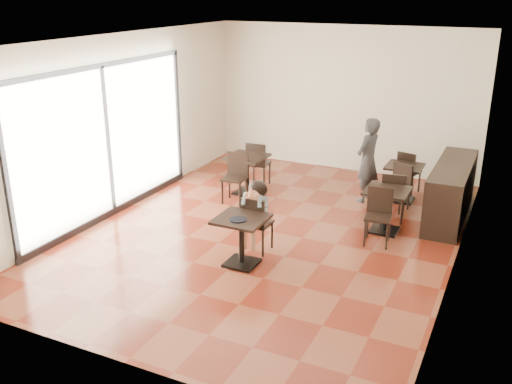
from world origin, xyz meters
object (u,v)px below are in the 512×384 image
Objects in this scene: chair_mid_b at (378,218)px; chair_back_a at (409,172)px; cafe_table_back at (403,183)px; cafe_table_mid at (386,211)px; chair_left_a at (259,164)px; cafe_table_left at (247,175)px; child_chair at (257,223)px; child_table at (242,241)px; chair_back_b at (397,188)px; chair_mid_a at (393,196)px; adult_patron at (368,160)px; chair_left_b at (234,179)px; child at (257,216)px.

chair_back_a is (-0.05, 2.73, -0.03)m from chair_mid_b.
cafe_table_back is 0.83× the size of chair_back_a.
chair_left_a reaches higher than cafe_table_mid.
chair_left_a is (0.00, 0.55, 0.08)m from cafe_table_left.
child_chair is 3.61m from cafe_table_back.
child_table is 0.83× the size of chair_mid_b.
child_chair reaches higher than chair_back_b.
cafe_table_back is 1.09m from chair_mid_a.
adult_patron is 2.59m from chair_left_b.
cafe_table_mid is at bearing -88.26° from cafe_table_back.
chair_left_b reaches higher than cafe_table_left.
child_chair reaches higher than cafe_table_back.
child_table is at bearing -65.49° from chair_left_b.
chair_mid_b is 0.97× the size of chair_left_b.
chair_mid_b reaches higher than chair_back_b.
cafe_table_mid is at bearing 44.12° from child.
cafe_table_mid is 1.64m from cafe_table_back.
child is at bearing -135.88° from cafe_table_mid.
adult_patron is at bearing 102.27° from chair_mid_b.
child_chair is 0.12m from child.
child_chair is at bearing 82.45° from chair_back_a.
chair_left_b is at bearing 84.62° from chair_left_a.
child_table is at bearing 0.11° from adult_patron.
child_table is 0.58m from child.
adult_patron is at bearing 22.21° from chair_left_b.
chair_mid_b is at bearing 32.49° from child.
child_table is 2.65m from chair_left_b.
chair_mid_b is (0.00, -1.10, 0.00)m from chair_mid_a.
child_chair is 1.00× the size of chair_mid_a.
chair_mid_b is (0.00, -0.55, 0.08)m from cafe_table_mid.
cafe_table_left is at bearing 119.89° from child.
child_chair is 3.11m from adult_patron.
chair_mid_b is at bearing -72.88° from chair_back_b.
adult_patron reaches higher than chair_mid_a.
chair_left_a is at bearing -65.12° from child_chair.
cafe_table_mid is 3.22m from chair_left_a.
chair_back_b is (-0.05, 1.08, 0.05)m from cafe_table_mid.
chair_left_a is (-2.92, -0.39, 0.12)m from cafe_table_back.
cafe_table_left is 3.28m from chair_back_a.
chair_mid_a is at bearing 2.35° from chair_left_b.
cafe_table_left is at bearing 166.81° from cafe_table_mid.
child is at bearing -155.61° from chair_mid_b.
chair_back_a reaches higher than child_table.
cafe_table_left is 1.10× the size of cafe_table_back.
child_chair is 0.79× the size of child.
chair_back_a reaches higher than cafe_table_back.
child is 1.34× the size of chair_back_a.
chair_back_b is at bearing 7.55° from cafe_table_left.
child is 2.19m from chair_left_b.
chair_left_b reaches higher than chair_back_b.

